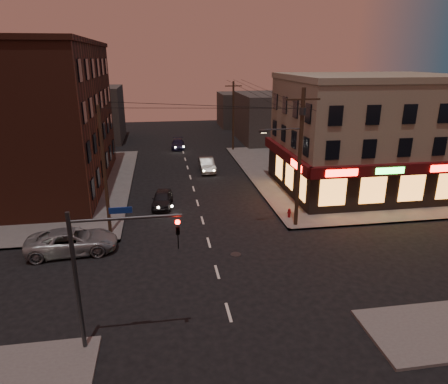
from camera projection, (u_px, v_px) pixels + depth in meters
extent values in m
plane|color=black|center=(217.00, 272.00, 23.59)|extent=(120.00, 120.00, 0.00)
cube|color=#514F4C|center=(354.00, 172.00, 44.05)|extent=(24.00, 28.00, 0.15)
cube|color=#514F4C|center=(6.00, 188.00, 38.64)|extent=(24.00, 28.00, 0.15)
cube|color=gray|center=(367.00, 136.00, 36.98)|extent=(15.00, 12.00, 10.00)
cube|color=gray|center=(373.00, 77.00, 35.31)|extent=(15.20, 12.20, 0.50)
cube|color=black|center=(398.00, 189.00, 32.47)|extent=(15.12, 0.25, 3.40)
cube|color=black|center=(288.00, 174.00, 36.92)|extent=(0.25, 12.12, 3.40)
cube|color=#440B0C|center=(403.00, 169.00, 31.62)|extent=(15.60, 0.50, 0.90)
cube|color=#440B0C|center=(285.00, 155.00, 36.30)|extent=(0.50, 12.60, 0.90)
cube|color=#FF140C|center=(342.00, 173.00, 30.57)|extent=(2.60, 0.06, 0.55)
cube|color=#FF140C|center=(445.00, 168.00, 31.89)|extent=(2.60, 0.06, 0.55)
cube|color=#26FF3F|center=(390.00, 171.00, 31.17)|extent=(2.40, 0.06, 0.50)
cube|color=#FF140C|center=(296.00, 165.00, 32.70)|extent=(0.06, 2.60, 0.55)
cube|color=orange|center=(392.00, 189.00, 32.21)|extent=(12.40, 0.08, 2.20)
cube|color=orange|center=(289.00, 176.00, 35.93)|extent=(0.08, 8.40, 2.20)
cube|color=#4D2418|center=(33.00, 119.00, 37.07)|extent=(12.00, 20.00, 13.00)
cube|color=#3F3D3A|center=(273.00, 117.00, 60.13)|extent=(10.00, 12.00, 7.00)
cube|color=#3F3D3A|center=(91.00, 114.00, 59.66)|extent=(9.00, 10.00, 8.00)
cube|color=#3F3D3A|center=(241.00, 110.00, 73.09)|extent=(8.00, 8.00, 6.00)
cylinder|color=#382619|center=(300.00, 160.00, 28.40)|extent=(0.28, 0.28, 10.00)
cube|color=#382619|center=(303.00, 99.00, 27.06)|extent=(2.40, 0.12, 0.12)
cylinder|color=#333538|center=(303.00, 111.00, 27.31)|extent=(0.44, 0.44, 0.50)
cylinder|color=#333538|center=(283.00, 129.00, 27.50)|extent=(2.60, 0.10, 0.10)
cube|color=#333538|center=(264.00, 131.00, 27.32)|extent=(0.60, 0.25, 0.18)
cube|color=#FFD88C|center=(264.00, 133.00, 27.35)|extent=(0.35, 0.15, 0.04)
cylinder|color=#382619|center=(233.00, 116.00, 53.07)|extent=(0.26, 0.26, 9.00)
cylinder|color=#382619|center=(104.00, 172.00, 27.17)|extent=(0.24, 0.24, 9.00)
cylinder|color=#333538|center=(77.00, 285.00, 16.34)|extent=(0.18, 0.18, 6.40)
cylinder|color=#333538|center=(126.00, 218.00, 15.78)|extent=(4.40, 0.12, 0.12)
imported|color=black|center=(178.00, 227.00, 16.24)|extent=(0.16, 0.20, 1.00)
sphere|color=#FF0C05|center=(178.00, 222.00, 16.05)|extent=(0.20, 0.20, 0.20)
cube|color=navy|center=(121.00, 210.00, 15.64)|extent=(0.90, 0.05, 0.25)
imported|color=gray|center=(72.00, 241.00, 25.75)|extent=(5.85, 3.04, 1.57)
imported|color=black|center=(162.00, 199.00, 33.83)|extent=(1.99, 4.11, 1.35)
imported|color=slate|center=(207.00, 165.00, 44.33)|extent=(1.59, 4.47, 1.47)
imported|color=#181831|center=(178.00, 144.00, 55.57)|extent=(2.02, 4.42, 1.25)
cylinder|color=maroon|center=(289.00, 214.00, 31.24)|extent=(0.26, 0.26, 0.58)
sphere|color=maroon|center=(289.00, 210.00, 31.14)|extent=(0.23, 0.23, 0.23)
cylinder|color=maroon|center=(289.00, 212.00, 31.21)|extent=(0.33, 0.18, 0.12)
cylinder|color=maroon|center=(289.00, 212.00, 31.21)|extent=(0.18, 0.33, 0.12)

